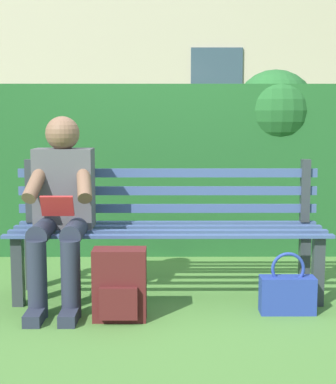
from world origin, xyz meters
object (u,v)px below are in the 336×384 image
(backpack, at_px, (120,285))
(handbag, at_px, (287,293))
(park_bench, at_px, (168,225))
(person_seated, at_px, (61,204))

(backpack, xyz_separation_m, handbag, (-1.01, -0.11, -0.08))
(backpack, height_order, handbag, backpack)
(park_bench, distance_m, person_seated, 0.72)
(park_bench, xyz_separation_m, handbag, (-0.73, 0.41, -0.34))
(person_seated, bearing_deg, handbag, 170.76)
(person_seated, xyz_separation_m, handbag, (-1.41, 0.23, -0.51))
(park_bench, bearing_deg, handbag, 150.51)
(park_bench, xyz_separation_m, backpack, (0.29, 0.52, -0.26))
(person_seated, xyz_separation_m, backpack, (-0.39, 0.34, -0.43))
(park_bench, height_order, handbag, park_bench)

